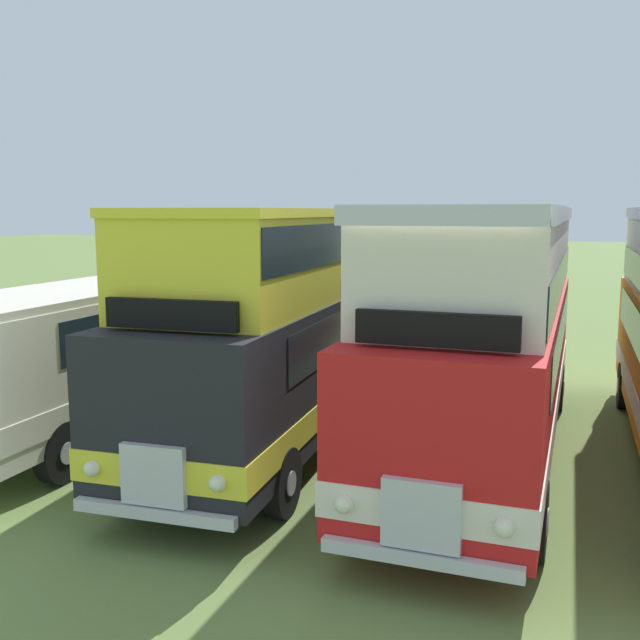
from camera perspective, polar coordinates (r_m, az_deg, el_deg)
bus_first_in_row at (r=16.30m, az=-14.39°, el=-1.14°), size 2.72×11.40×2.99m
bus_second_in_row at (r=14.50m, az=-1.80°, el=0.81°), size 3.11×11.56×4.49m
bus_third_in_row at (r=13.37m, az=13.17°, el=-0.58°), size 2.67×11.09×4.52m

